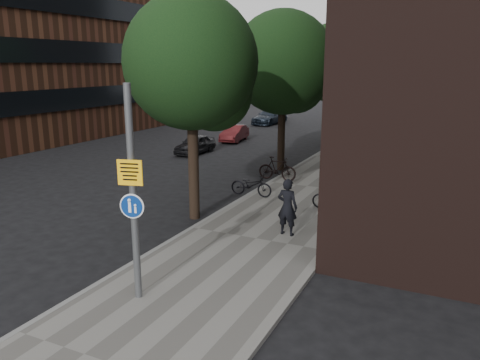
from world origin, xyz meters
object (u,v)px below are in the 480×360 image
Objects in this scene: pedestrian at (287,207)px; parked_car_near at (195,144)px; parked_bike_facade_near at (335,198)px; signpost at (133,195)px.

pedestrian is 14.69m from parked_car_near.
parked_car_near is (-9.79, 10.94, -0.45)m from pedestrian.
pedestrian is 3.21m from parked_bike_facade_near.
parked_car_near is (-8.12, 16.13, -1.97)m from signpost.
parked_bike_facade_near is at bearing -97.97° from pedestrian.
signpost is at bearing 76.87° from pedestrian.
parked_bike_facade_near is (2.37, 8.29, -1.97)m from signpost.
signpost reaches higher than parked_bike_facade_near.
parked_car_near is at bearing 101.84° from signpost.
signpost is 1.46× the size of parked_car_near.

